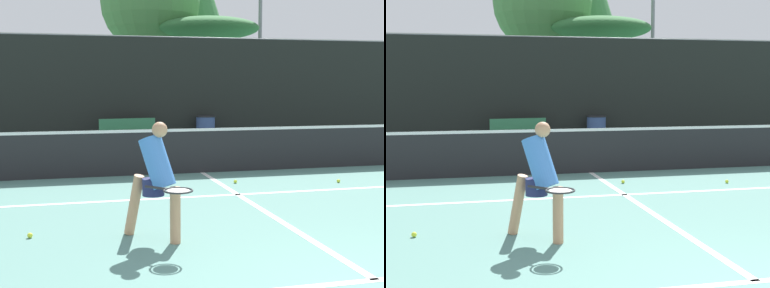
% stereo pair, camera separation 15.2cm
% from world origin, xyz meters
% --- Properties ---
extents(court_baseline_near, '(11.00, 0.10, 0.01)m').
position_xyz_m(court_baseline_near, '(0.00, 1.03, 0.00)').
color(court_baseline_near, white).
rests_on(court_baseline_near, ground).
extents(court_service_line, '(8.25, 0.10, 0.01)m').
position_xyz_m(court_service_line, '(0.00, 5.16, 0.00)').
color(court_service_line, white).
rests_on(court_service_line, ground).
extents(court_center_mark, '(0.10, 6.47, 0.01)m').
position_xyz_m(court_center_mark, '(0.00, 4.27, 0.00)').
color(court_center_mark, white).
rests_on(court_center_mark, ground).
extents(net, '(11.09, 0.09, 1.07)m').
position_xyz_m(net, '(0.00, 7.50, 0.51)').
color(net, slate).
rests_on(net, ground).
extents(fence_back, '(24.00, 0.06, 3.33)m').
position_xyz_m(fence_back, '(0.00, 13.01, 1.66)').
color(fence_back, black).
rests_on(fence_back, ground).
extents(player_practicing, '(0.79, 1.13, 1.45)m').
position_xyz_m(player_practicing, '(-1.82, 2.88, 0.78)').
color(player_practicing, tan).
rests_on(player_practicing, ground).
extents(tennis_ball_scattered_0, '(0.07, 0.07, 0.07)m').
position_xyz_m(tennis_ball_scattered_0, '(-3.32, 3.33, 0.03)').
color(tennis_ball_scattered_0, '#D1E033').
rests_on(tennis_ball_scattered_0, ground).
extents(tennis_ball_scattered_1, '(0.07, 0.07, 0.07)m').
position_xyz_m(tennis_ball_scattered_1, '(2.24, 5.75, 0.03)').
color(tennis_ball_scattered_1, '#D1E033').
rests_on(tennis_ball_scattered_1, ground).
extents(tennis_ball_scattered_2, '(0.07, 0.07, 0.07)m').
position_xyz_m(tennis_ball_scattered_2, '(0.30, 6.17, 0.03)').
color(tennis_ball_scattered_2, '#D1E033').
rests_on(tennis_ball_scattered_2, ground).
extents(courtside_bench, '(1.74, 0.59, 0.86)m').
position_xyz_m(courtside_bench, '(-0.96, 12.32, 0.47)').
color(courtside_bench, '#33724C').
rests_on(courtside_bench, ground).
extents(trash_bin, '(0.61, 0.61, 0.90)m').
position_xyz_m(trash_bin, '(1.45, 12.51, 0.45)').
color(trash_bin, '#384C7F').
rests_on(trash_bin, ground).
extents(parked_car, '(1.72, 4.52, 1.38)m').
position_xyz_m(parked_car, '(-3.77, 15.32, 0.59)').
color(parked_car, maroon).
rests_on(parked_car, ground).
extents(tree_west, '(4.12, 4.12, 4.55)m').
position_xyz_m(tree_west, '(3.00, 17.78, 4.06)').
color(tree_west, brown).
rests_on(tree_west, ground).
extents(tree_mid, '(4.17, 4.17, 7.34)m').
position_xyz_m(tree_mid, '(0.90, 19.29, 5.24)').
color(tree_mid, brown).
rests_on(tree_mid, ground).
extents(building_far, '(36.00, 2.40, 4.70)m').
position_xyz_m(building_far, '(0.00, 29.44, 2.35)').
color(building_far, '#B2ADA3').
rests_on(building_far, ground).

